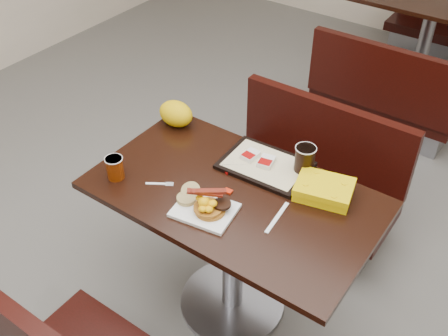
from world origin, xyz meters
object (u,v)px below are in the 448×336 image
Objects in this scene: bench_near_n at (306,176)px; knife at (277,217)px; bench_far_s at (389,85)px; hashbrown_sleeve_right at (266,162)px; coffee_cup_near at (115,168)px; paper_bag at (176,114)px; platter at (205,210)px; tray at (265,165)px; pancake_stack at (210,209)px; table_far at (424,45)px; table_near at (233,253)px; fork at (156,184)px; hashbrown_sleeve_left at (250,155)px; coffee_cup_far at (305,159)px; clamshell at (324,190)px.

bench_near_n is 5.17× the size of knife.
knife is at bearing -83.35° from bench_far_s.
knife is 0.32m from hashbrown_sleeve_right.
paper_bag is at bearing 95.37° from coffee_cup_near.
platter is 0.38m from tray.
paper_bag is at bearing 140.98° from pancake_stack.
hashbrown_sleeve_right is at bearing -89.30° from bench_far_s.
table_far is at bearing 79.81° from hashbrown_sleeve_right.
pancake_stack is (0.03, 0.00, 0.02)m from platter.
table_near is 3.19× the size of tray.
pancake_stack is 1.03× the size of fork.
paper_bag is at bearing -178.43° from hashbrown_sleeve_left.
paper_bag is at bearing -177.63° from coffee_cup_far.
fork is at bearing -62.13° from paper_bag.
bench_far_s is 8.44× the size of fork.
coffee_cup_near is (-0.47, -2.81, 0.43)m from table_far.
table_far is 14.31× the size of hashbrown_sleeve_right.
knife reaches higher than bench_near_n.
hashbrown_sleeve_left is 0.25m from coffee_cup_far.
coffee_cup_far is at bearing -175.84° from knife.
bench_near_n is 0.86m from knife.
paper_bag is (-0.45, 0.03, 0.03)m from hashbrown_sleeve_left.
clamshell is (0.31, -1.70, 0.42)m from bench_far_s.
coffee_cup_far is (0.17, -1.62, 0.47)m from bench_far_s.
table_far is at bearing 90.00° from bench_far_s.
bench_near_n is at bearing 41.35° from paper_bag.
clamshell is 1.29× the size of paper_bag.
knife is 2.30× the size of hashbrown_sleeve_right.
platter is at bearing -79.64° from hashbrown_sleeve_left.
pancake_stack reaches higher than tray.
coffee_cup_far is at bearing 19.81° from hashbrown_sleeve_left.
fork is 1.41× the size of hashbrown_sleeve_right.
tray is at bearing 162.42° from clamshell.
paper_bag is at bearing -116.05° from knife.
clamshell is (0.78, 0.41, -0.02)m from coffee_cup_near.
pancake_stack is at bearing -75.73° from hashbrown_sleeve_left.
platter is at bearing -108.12° from hashbrown_sleeve_right.
bench_near_n is 12.60× the size of hashbrown_sleeve_left.
coffee_cup_near is 0.65m from tray.
bench_near_n is at bearing 112.37° from coffee_cup_far.
coffee_cup_far reaches higher than table_near.
table_far is at bearing 83.86° from clamshell.
tray reaches higher than table_near.
paper_bag is (-0.53, 0.03, 0.05)m from tray.
paper_bag is at bearing 166.04° from hashbrown_sleeve_right.
hashbrown_sleeve_right is (0.02, -1.68, 0.42)m from bench_far_s.
platter is at bearing -99.82° from tray.
coffee_cup_near is at bearing -141.19° from tray.
platter is at bearing -35.81° from fork.
fork is at bearing 168.00° from platter.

